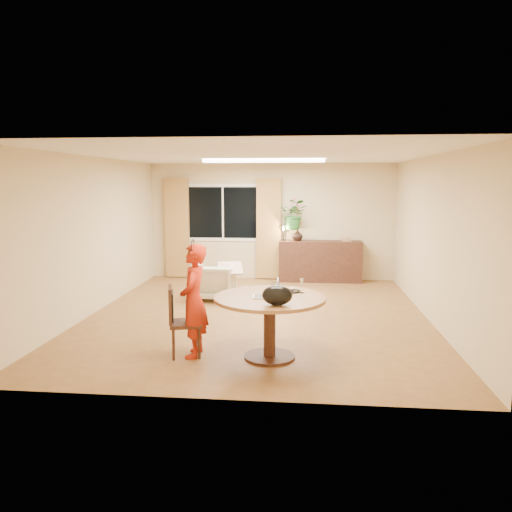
{
  "coord_description": "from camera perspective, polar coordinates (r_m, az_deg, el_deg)",
  "views": [
    {
      "loc": [
        0.77,
        -7.97,
        2.17
      ],
      "look_at": [
        -0.0,
        -0.2,
        1.02
      ],
      "focal_mm": 35.0,
      "sensor_mm": 36.0,
      "label": 1
    }
  ],
  "objects": [
    {
      "name": "dining_table",
      "position": [
        6.19,
        1.57,
        -6.16
      ],
      "size": [
        1.38,
        1.38,
        0.79
      ],
      "color": "brown",
      "rests_on": "floor"
    },
    {
      "name": "desk_lamp",
      "position": [
        10.99,
        3.15,
        2.69
      ],
      "size": [
        0.17,
        0.17,
        0.36
      ],
      "primitive_type": null,
      "rotation": [
        0.0,
        0.0,
        0.17
      ],
      "color": "black",
      "rests_on": "sideboard"
    },
    {
      "name": "child",
      "position": [
        6.3,
        -7.12,
        -5.08
      ],
      "size": [
        0.53,
        0.35,
        1.43
      ],
      "primitive_type": "imported",
      "rotation": [
        0.0,
        0.0,
        -1.55
      ],
      "color": "red",
      "rests_on": "floor"
    },
    {
      "name": "tumbler",
      "position": [
        6.43,
        2.03,
        -3.56
      ],
      "size": [
        0.09,
        0.09,
        0.11
      ],
      "primitive_type": null,
      "rotation": [
        0.0,
        0.0,
        -0.15
      ],
      "color": "white",
      "rests_on": "dining_table"
    },
    {
      "name": "wine_glass",
      "position": [
        6.35,
        5.27,
        -3.4
      ],
      "size": [
        0.08,
        0.08,
        0.19
      ],
      "primitive_type": null,
      "rotation": [
        0.0,
        0.0,
        0.28
      ],
      "color": "white",
      "rests_on": "dining_table"
    },
    {
      "name": "ceiling",
      "position": [
        8.02,
        0.17,
        11.44
      ],
      "size": [
        6.5,
        6.5,
        0.0
      ],
      "primitive_type": "plane",
      "rotation": [
        3.14,
        0.0,
        0.0
      ],
      "color": "white",
      "rests_on": "wall_back"
    },
    {
      "name": "wall_left",
      "position": [
        8.75,
        -18.07,
        2.25
      ],
      "size": [
        0.0,
        6.5,
        6.5
      ],
      "primitive_type": "plane",
      "rotation": [
        1.57,
        0.0,
        1.57
      ],
      "color": "#CFB587",
      "rests_on": "floor"
    },
    {
      "name": "handbag",
      "position": [
        5.69,
        2.44,
        -4.52
      ],
      "size": [
        0.39,
        0.28,
        0.23
      ],
      "primitive_type": null,
      "rotation": [
        0.0,
        0.0,
        0.23
      ],
      "color": "black",
      "rests_on": "dining_table"
    },
    {
      "name": "dining_chair",
      "position": [
        6.38,
        -8.04,
        -7.4
      ],
      "size": [
        0.51,
        0.48,
        0.89
      ],
      "primitive_type": null,
      "rotation": [
        0.0,
        0.0,
        0.25
      ],
      "color": "black",
      "rests_on": "floor"
    },
    {
      "name": "armchair",
      "position": [
        9.38,
        -4.72,
        -2.96
      ],
      "size": [
        0.73,
        0.75,
        0.66
      ],
      "primitive_type": "imported",
      "rotation": [
        0.0,
        0.0,
        3.11
      ],
      "color": "beige",
      "rests_on": "floor"
    },
    {
      "name": "window",
      "position": [
        11.37,
        -3.8,
        4.98
      ],
      "size": [
        1.7,
        0.03,
        1.3
      ],
      "color": "white",
      "rests_on": "wall_back"
    },
    {
      "name": "curtain_left",
      "position": [
        11.55,
        -9.0,
        3.17
      ],
      "size": [
        0.55,
        0.08,
        2.25
      ],
      "primitive_type": "cube",
      "color": "brown",
      "rests_on": "wall_back"
    },
    {
      "name": "bouquet",
      "position": [
        11.0,
        4.38,
        4.75
      ],
      "size": [
        0.69,
        0.62,
        0.66
      ],
      "primitive_type": "imported",
      "rotation": [
        0.0,
        0.0,
        -0.2
      ],
      "color": "#2F6B28",
      "rests_on": "vase"
    },
    {
      "name": "wall_back",
      "position": [
        11.28,
        1.76,
        3.94
      ],
      "size": [
        5.5,
        0.0,
        5.5
      ],
      "primitive_type": "plane",
      "rotation": [
        1.57,
        0.0,
        0.0
      ],
      "color": "#CFB587",
      "rests_on": "floor"
    },
    {
      "name": "curtain_right",
      "position": [
        11.2,
        1.47,
        3.12
      ],
      "size": [
        0.55,
        0.08,
        2.25
      ],
      "primitive_type": "cube",
      "color": "brown",
      "rests_on": "wall_back"
    },
    {
      "name": "pot_lid",
      "position": [
        6.42,
        4.1,
        -3.95
      ],
      "size": [
        0.25,
        0.25,
        0.04
      ],
      "primitive_type": null,
      "rotation": [
        0.0,
        0.0,
        0.09
      ],
      "color": "white",
      "rests_on": "dining_table"
    },
    {
      "name": "sideboard",
      "position": [
        11.12,
        7.34,
        -0.59
      ],
      "size": [
        1.8,
        0.44,
        0.9
      ],
      "primitive_type": "cube",
      "color": "black",
      "rests_on": "floor"
    },
    {
      "name": "floor",
      "position": [
        8.29,
        0.16,
        -6.8
      ],
      "size": [
        6.5,
        6.5,
        0.0
      ],
      "primitive_type": "plane",
      "color": "brown",
      "rests_on": "ground"
    },
    {
      "name": "wall_right",
      "position": [
        8.26,
        19.54,
        1.83
      ],
      "size": [
        0.0,
        6.5,
        6.5
      ],
      "primitive_type": "plane",
      "rotation": [
        1.57,
        0.0,
        -1.57
      ],
      "color": "#CFB587",
      "rests_on": "floor"
    },
    {
      "name": "vase",
      "position": [
        11.04,
        4.76,
        2.4
      ],
      "size": [
        0.27,
        0.27,
        0.25
      ],
      "primitive_type": "imported",
      "rotation": [
        0.0,
        0.0,
        -0.15
      ],
      "color": "black",
      "rests_on": "sideboard"
    },
    {
      "name": "laptop",
      "position": [
        6.08,
        1.23,
        -3.65
      ],
      "size": [
        0.37,
        0.26,
        0.24
      ],
      "primitive_type": null,
      "rotation": [
        0.0,
        0.0,
        0.05
      ],
      "color": "#B7B7BC",
      "rests_on": "dining_table"
    },
    {
      "name": "book_stack",
      "position": [
        11.08,
        10.28,
        1.89
      ],
      "size": [
        0.23,
        0.19,
        0.09
      ],
      "primitive_type": null,
      "rotation": [
        0.0,
        0.0,
        -0.19
      ],
      "color": "#885C45",
      "rests_on": "sideboard"
    },
    {
      "name": "ceiling_panel",
      "position": [
        9.21,
        0.9,
        10.83
      ],
      "size": [
        2.2,
        0.35,
        0.05
      ],
      "primitive_type": "cube",
      "color": "white",
      "rests_on": "ceiling"
    },
    {
      "name": "throw",
      "position": [
        9.27,
        -2.97,
        -0.91
      ],
      "size": [
        0.55,
        0.63,
        0.03
      ],
      "primitive_type": null,
      "rotation": [
        0.0,
        0.0,
        0.2
      ],
      "color": "beige",
      "rests_on": "armchair"
    }
  ]
}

